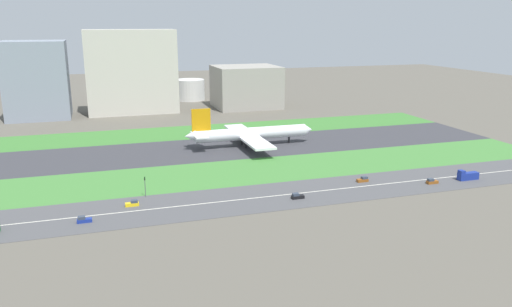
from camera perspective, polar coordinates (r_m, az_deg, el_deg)
name	(u,v)px	position (r m, az deg, el deg)	size (l,w,h in m)	color
ground_plane	(221,148)	(244.27, -4.02, 0.59)	(800.00, 800.00, 0.00)	#5B564C
runway	(221,148)	(244.26, -4.02, 0.60)	(280.00, 46.00, 0.10)	#38383D
grass_median_north	(203,131)	(283.25, -6.01, 2.51)	(280.00, 36.00, 0.10)	#3D7A33
grass_median_south	(245,171)	(206.04, -1.29, -2.04)	(280.00, 36.00, 0.10)	#427F38
highway	(271,196)	(177.08, 1.65, -4.87)	(280.00, 28.00, 0.10)	#4C4C4F
highway_centerline	(271,196)	(177.06, 1.65, -4.85)	(266.00, 0.50, 0.01)	silver
airliner	(248,134)	(246.46, -0.86, 2.24)	(65.00, 56.00, 19.70)	white
car_0	(133,203)	(172.73, -13.76, -5.51)	(4.40, 1.80, 2.00)	yellow
car_1	(297,196)	(175.10, 4.68, -4.84)	(4.40, 1.80, 2.00)	black
truck_0	(467,176)	(211.22, 22.78, -2.33)	(8.40, 2.50, 4.00)	navy
car_2	(432,181)	(201.55, 19.25, -3.00)	(4.40, 1.80, 2.00)	brown
car_4	(84,220)	(163.24, -18.89, -7.09)	(4.40, 1.80, 2.00)	navy
car_3	(363,180)	(196.82, 11.99, -2.90)	(4.40, 1.80, 2.00)	brown
traffic_light	(145,185)	(179.53, -12.42, -3.51)	(0.36, 0.50, 7.20)	#4C4C51
terminal_building	(37,80)	(347.85, -23.52, 7.64)	(37.54, 34.22, 47.99)	gray
hangar_building	(132,72)	(346.66, -13.88, 8.94)	(58.11, 24.22, 54.55)	beige
office_tower	(246,87)	(362.09, -1.14, 7.55)	(44.31, 39.25, 29.04)	#9E998E
fuel_tank_west	(190,90)	(399.01, -7.45, 7.15)	(22.22, 22.22, 16.00)	silver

